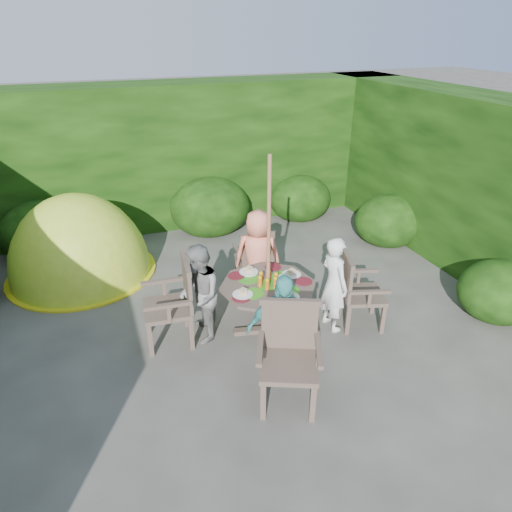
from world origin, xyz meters
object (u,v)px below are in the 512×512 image
object	(u,v)px
parasol_pole	(268,251)
garden_chair_back	(255,258)
garden_chair_left	(174,301)
dome_tent	(84,273)
patio_table	(268,292)
child_back	(258,256)
child_left	(199,295)
child_right	(334,284)
garden_chair_front	(289,353)
garden_chair_right	(357,290)
child_front	(281,329)

from	to	relation	value
parasol_pole	garden_chair_back	xyz separation A→B (m)	(0.24, 1.08, -0.64)
garden_chair_left	dome_tent	world-z (taller)	dome_tent
patio_table	garden_chair_back	xyz separation A→B (m)	(0.24, 1.08, -0.11)
garden_chair_back	child_back	bearing A→B (deg)	79.40
child_back	child_left	bearing A→B (deg)	59.99
child_left	child_back	bearing A→B (deg)	132.62
child_left	child_right	bearing A→B (deg)	87.62
garden_chair_front	dome_tent	distance (m)	3.91
child_left	garden_chair_back	bearing A→B (deg)	141.34
child_right	garden_chair_back	bearing A→B (deg)	16.50
garden_chair_right	garden_chair_left	size ratio (longest dim) A/B	0.93
garden_chair_back	child_right	xyz separation A→B (m)	(0.54, -1.25, 0.15)
patio_table	garden_chair_back	distance (m)	1.11
child_right	dome_tent	world-z (taller)	dome_tent
garden_chair_back	child_back	size ratio (longest dim) A/B	0.67
child_front	child_back	bearing A→B (deg)	89.23
parasol_pole	child_front	world-z (taller)	parasol_pole
garden_chair_front	child_right	world-z (taller)	child_right
garden_chair_right	child_back	distance (m)	1.36
child_right	dome_tent	size ratio (longest dim) A/B	0.47
patio_table	garden_chair_back	bearing A→B (deg)	77.54
child_right	child_front	size ratio (longest dim) A/B	0.98
patio_table	dome_tent	bearing A→B (deg)	131.75
child_right	child_left	distance (m)	1.60
garden_chair_left	garden_chair_back	size ratio (longest dim) A/B	1.17
child_left	child_back	size ratio (longest dim) A/B	0.95
patio_table	parasol_pole	size ratio (longest dim) A/B	0.62
patio_table	child_left	xyz separation A→B (m)	(-0.79, 0.17, 0.04)
parasol_pole	garden_chair_right	bearing A→B (deg)	-11.67
parasol_pole	garden_chair_right	distance (m)	1.25
parasol_pole	child_right	distance (m)	0.94
patio_table	child_back	xyz separation A→B (m)	(0.16, 0.78, 0.07)
garden_chair_front	child_back	distance (m)	1.90
patio_table	dome_tent	xyz separation A→B (m)	(-2.08, 2.33, -0.56)
patio_table	child_left	size ratio (longest dim) A/B	1.13
child_left	garden_chair_left	bearing A→B (deg)	-94.56
child_right	child_back	distance (m)	1.13
child_right	garden_chair_right	bearing A→B (deg)	-107.50
garden_chair_front	dome_tent	world-z (taller)	dome_tent
patio_table	parasol_pole	xyz separation A→B (m)	(-0.00, -0.00, 0.54)
patio_table	garden_chair_front	size ratio (longest dim) A/B	1.36
child_left	child_front	distance (m)	1.13
child_back	child_front	xyz separation A→B (m)	(-0.33, -1.56, -0.02)
garden_chair_right	garden_chair_back	distance (m)	1.55
parasol_pole	child_left	world-z (taller)	parasol_pole
dome_tent	garden_chair_front	bearing A→B (deg)	-79.04
garden_chair_front	child_back	size ratio (longest dim) A/B	0.79
garden_chair_left	child_right	bearing A→B (deg)	82.45
child_right	child_back	xyz separation A→B (m)	(-0.61, 0.95, 0.03)
patio_table	child_back	distance (m)	0.80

